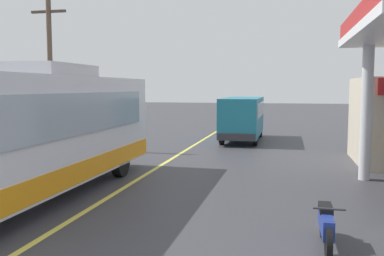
# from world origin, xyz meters

# --- Properties ---
(ground) EXTENTS (120.00, 120.00, 0.00)m
(ground) POSITION_xyz_m (0.00, 20.00, 0.00)
(ground) COLOR #38383D
(lane_divider_stripe) EXTENTS (0.16, 50.00, 0.01)m
(lane_divider_stripe) POSITION_xyz_m (0.00, 15.00, 0.00)
(lane_divider_stripe) COLOR #D8CC4C
(lane_divider_stripe) RESTS_ON ground
(coach_bus_main) EXTENTS (2.60, 11.04, 3.69)m
(coach_bus_main) POSITION_xyz_m (-1.83, 5.56, 1.72)
(coach_bus_main) COLOR silver
(coach_bus_main) RESTS_ON ground
(minibus_opposing_lane) EXTENTS (2.04, 6.13, 2.44)m
(minibus_opposing_lane) POSITION_xyz_m (2.27, 19.71, 1.47)
(minibus_opposing_lane) COLOR teal
(minibus_opposing_lane) RESTS_ON ground
(motorcycle_parked_forecourt) EXTENTS (0.55, 1.80, 0.92)m
(motorcycle_parked_forecourt) POSITION_xyz_m (5.52, 3.62, 0.44)
(motorcycle_parked_forecourt) COLOR black
(motorcycle_parked_forecourt) RESTS_ON ground
(utility_pole_roadside) EXTENTS (1.80, 0.24, 7.25)m
(utility_pole_roadside) POSITION_xyz_m (-6.55, 14.36, 3.80)
(utility_pole_roadside) COLOR brown
(utility_pole_roadside) RESTS_ON ground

